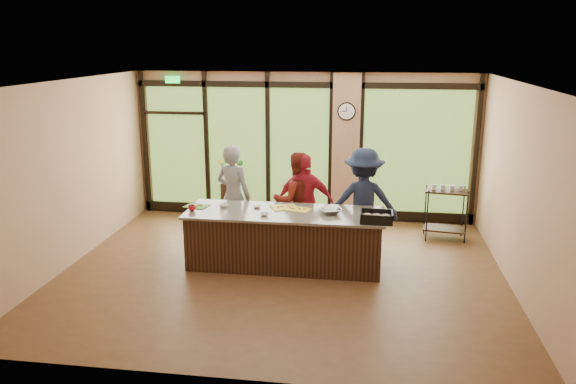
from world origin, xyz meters
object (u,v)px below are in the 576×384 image
(roasting_pan, at_px, (376,219))
(island_base, at_px, (285,240))
(cook_right, at_px, (363,202))
(bar_cart, at_px, (446,207))
(flower_stand, at_px, (231,199))
(cook_left, at_px, (234,196))

(roasting_pan, bearing_deg, island_base, 169.32)
(cook_right, xyz_separation_m, roasting_pan, (0.21, -1.06, 0.04))
(cook_right, distance_m, bar_cart, 1.82)
(cook_right, height_order, roasting_pan, cook_right)
(island_base, distance_m, flower_stand, 2.88)
(cook_right, relative_size, flower_stand, 2.40)
(bar_cart, bearing_deg, flower_stand, 179.01)
(bar_cart, bearing_deg, roasting_pan, -113.95)
(cook_left, xyz_separation_m, roasting_pan, (2.50, -1.12, 0.04))
(roasting_pan, relative_size, bar_cart, 0.47)
(cook_left, distance_m, flower_stand, 1.79)
(cook_left, height_order, flower_stand, cook_left)
(cook_left, xyz_separation_m, bar_cart, (3.80, 0.89, -0.30))
(island_base, relative_size, roasting_pan, 6.39)
(roasting_pan, xyz_separation_m, bar_cart, (1.30, 2.01, -0.34))
(cook_right, bearing_deg, cook_left, -5.59)
(flower_stand, height_order, bar_cart, bar_cart)
(island_base, bearing_deg, flower_stand, 121.69)
(flower_stand, bearing_deg, island_base, -69.37)
(island_base, distance_m, cook_left, 1.41)
(island_base, relative_size, bar_cart, 2.98)
(cook_left, bearing_deg, bar_cart, -146.43)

